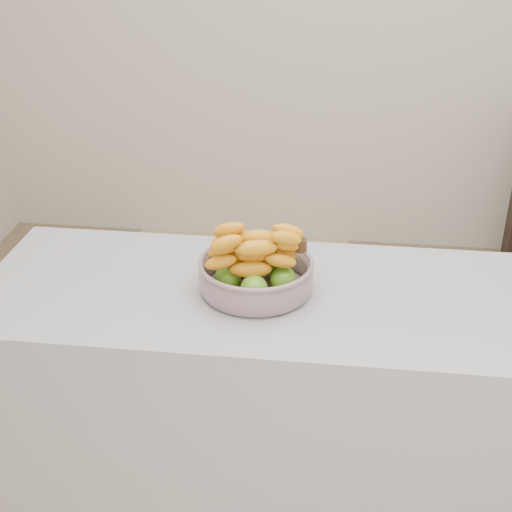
{
  "coord_description": "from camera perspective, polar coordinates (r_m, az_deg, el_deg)",
  "views": [
    {
      "loc": [
        -0.07,
        -1.74,
        1.84
      ],
      "look_at": [
        -0.27,
        -0.16,
        1.0
      ],
      "focal_mm": 50.0,
      "sensor_mm": 36.0,
      "label": 1
    }
  ],
  "objects": [
    {
      "name": "ground",
      "position": [
        2.53,
        6.97,
        -19.12
      ],
      "size": [
        4.0,
        4.0,
        0.0
      ],
      "primitive_type": "plane",
      "color": "tan",
      "rests_on": "ground"
    },
    {
      "name": "counter",
      "position": [
        2.11,
        7.6,
        -13.81
      ],
      "size": [
        2.0,
        0.6,
        0.9
      ],
      "primitive_type": "cube",
      "color": "#A19FA7",
      "rests_on": "ground"
    },
    {
      "name": "fruit_bowl",
      "position": [
        1.82,
        -0.01,
        -1.2
      ],
      "size": [
        0.3,
        0.3,
        0.17
      ],
      "rotation": [
        0.0,
        0.0,
        0.06
      ],
      "color": "#8D9DA9",
      "rests_on": "counter"
    }
  ]
}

